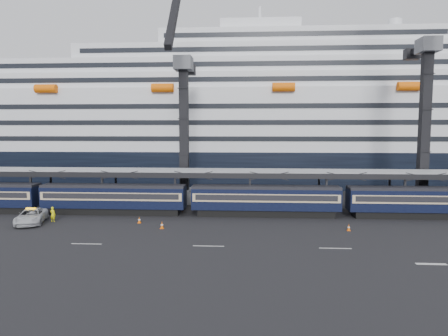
{
  "coord_description": "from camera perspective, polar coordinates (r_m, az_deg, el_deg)",
  "views": [
    {
      "loc": [
        -10.21,
        -41.21,
        11.09
      ],
      "look_at": [
        -13.37,
        10.0,
        6.21
      ],
      "focal_mm": 32.0,
      "sensor_mm": 36.0,
      "label": 1
    }
  ],
  "objects": [
    {
      "name": "traffic_cone_c",
      "position": [
        49.18,
        -12.01,
        -7.26
      ],
      "size": [
        0.39,
        0.39,
        0.79
      ],
      "color": "#F56207",
      "rests_on": "ground"
    },
    {
      "name": "ground",
      "position": [
        43.88,
        17.1,
        -9.45
      ],
      "size": [
        260.0,
        260.0,
        0.0
      ],
      "primitive_type": "plane",
      "color": "black",
      "rests_on": "ground"
    },
    {
      "name": "crane_dark_mid",
      "position": [
        64.01,
        26.93,
        6.88
      ],
      "size": [
        4.5,
        18.24,
        39.64
      ],
      "color": "#46484D",
      "rests_on": "ground"
    },
    {
      "name": "train",
      "position": [
        52.27,
        9.62,
        -4.44
      ],
      "size": [
        133.05,
        3.0,
        4.05
      ],
      "color": "black",
      "rests_on": "ground"
    },
    {
      "name": "cruise_ship",
      "position": [
        87.69,
        9.56,
        6.17
      ],
      "size": [
        214.09,
        28.84,
        34.0
      ],
      "color": "black",
      "rests_on": "ground"
    },
    {
      "name": "pickup_truck",
      "position": [
        53.09,
        -25.83,
        -6.22
      ],
      "size": [
        4.52,
        6.78,
        1.73
      ],
      "primitive_type": "imported",
      "rotation": [
        0.0,
        0.0,
        0.29
      ],
      "color": "#BABCC2",
      "rests_on": "ground"
    },
    {
      "name": "canopy",
      "position": [
        56.45,
        13.93,
        -0.67
      ],
      "size": [
        130.0,
        6.25,
        5.53
      ],
      "color": "gray",
      "rests_on": "ground"
    },
    {
      "name": "crane_dark_near",
      "position": [
        60.6,
        -5.8,
        6.19
      ],
      "size": [
        4.5,
        17.75,
        35.08
      ],
      "color": "#46484D",
      "rests_on": "ground"
    },
    {
      "name": "traffic_cone_d",
      "position": [
        46.65,
        17.4,
        -8.11
      ],
      "size": [
        0.37,
        0.37,
        0.75
      ],
      "color": "#F56207",
      "rests_on": "ground"
    },
    {
      "name": "worker",
      "position": [
        52.9,
        -23.27,
        -6.09
      ],
      "size": [
        0.75,
        0.56,
        1.85
      ],
      "primitive_type": "imported",
      "rotation": [
        0.0,
        0.0,
        2.95
      ],
      "color": "yellow",
      "rests_on": "ground"
    },
    {
      "name": "traffic_cone_b",
      "position": [
        46.05,
        -8.86,
        -8.04
      ],
      "size": [
        0.42,
        0.42,
        0.84
      ],
      "color": "#F56207",
      "rests_on": "ground"
    }
  ]
}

